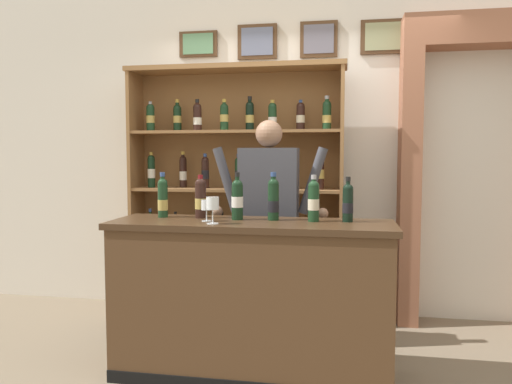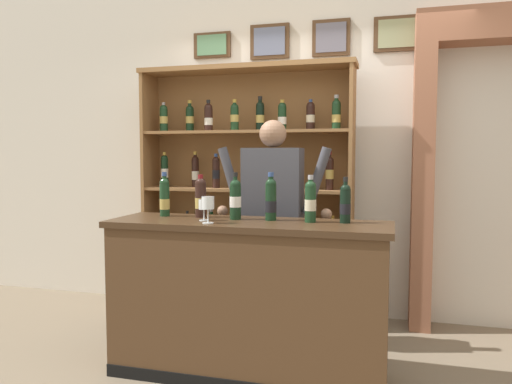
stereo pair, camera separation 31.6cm
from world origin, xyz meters
name	(u,v)px [view 1 (the left image)]	position (x,y,z in m)	size (l,w,h in m)	color
ground_plane	(282,379)	(0.00, 0.00, -0.01)	(14.00, 14.00, 0.02)	#7A6B56
back_wall	(302,131)	(0.00, 1.47, 1.64)	(12.00, 0.19, 3.27)	silver
wine_shelf	(236,186)	(-0.54, 1.14, 1.15)	(1.86, 0.35, 2.17)	olive
archway_doorway	(484,155)	(1.52, 1.34, 1.41)	(1.38, 0.45, 2.54)	#935B42
tasting_counter	(251,299)	(-0.20, 0.00, 0.50)	(1.79, 0.54, 1.00)	#4C331E
shopkeeper	(269,207)	(-0.17, 0.54, 1.04)	(0.87, 0.22, 1.67)	#2D3347
tasting_bottle_super_tuscan	(163,197)	(-0.82, 0.10, 1.14)	(0.07, 0.07, 0.30)	#19381E
tasting_bottle_brunello	(201,198)	(-0.56, 0.11, 1.14)	(0.07, 0.07, 0.29)	black
tasting_bottle_riserva	(237,198)	(-0.30, 0.07, 1.14)	(0.08, 0.08, 0.31)	black
tasting_bottle_grappa	(273,199)	(-0.07, 0.08, 1.14)	(0.07, 0.07, 0.31)	black
tasting_bottle_prosecco	(314,200)	(0.19, 0.07, 1.14)	(0.07, 0.07, 0.29)	#19381E
tasting_bottle_vin_santo	(348,202)	(0.40, 0.09, 1.13)	(0.07, 0.07, 0.28)	black
wine_glass_center	(206,206)	(-0.48, -0.04, 1.10)	(0.07, 0.07, 0.14)	silver
wine_glass_spare	(213,205)	(-0.41, -0.15, 1.12)	(0.08, 0.08, 0.17)	silver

